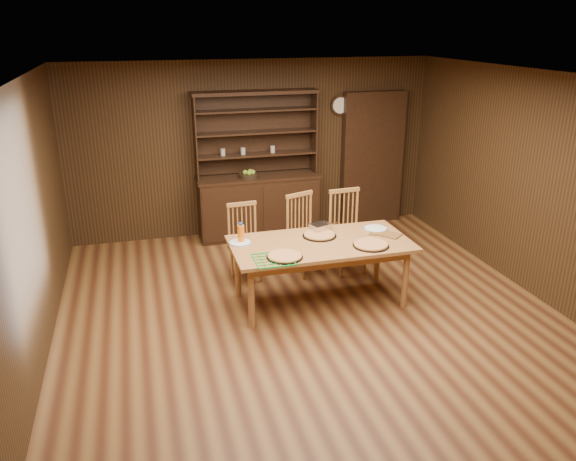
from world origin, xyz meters
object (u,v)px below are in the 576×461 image
object	(u,v)px
chair_center	(304,231)
juice_bottle	(241,233)
dining_table	(321,248)
chair_left	(244,239)
china_hutch	(258,198)
chair_right	(346,228)

from	to	relation	value
chair_center	juice_bottle	distance (m)	1.18
dining_table	chair_left	xyz separation A→B (m)	(-0.71, 0.90, -0.16)
china_hutch	juice_bottle	world-z (taller)	china_hutch
china_hutch	dining_table	world-z (taller)	china_hutch
china_hutch	juice_bottle	size ratio (longest dim) A/B	9.37
dining_table	chair_left	size ratio (longest dim) A/B	2.07
chair_right	china_hutch	bearing A→B (deg)	113.89
china_hutch	chair_center	world-z (taller)	china_hutch
chair_right	chair_left	bearing A→B (deg)	171.37
juice_bottle	china_hutch	bearing A→B (deg)	72.44
chair_left	chair_center	size ratio (longest dim) A/B	0.94
china_hutch	chair_right	distance (m)	1.76
chair_right	chair_center	bearing A→B (deg)	166.74
chair_left	chair_right	distance (m)	1.34
dining_table	chair_left	bearing A→B (deg)	128.16
china_hutch	chair_left	xyz separation A→B (m)	(-0.51, -1.45, -0.08)
china_hutch	chair_left	distance (m)	1.54
dining_table	china_hutch	bearing A→B (deg)	94.94
dining_table	chair_right	distance (m)	1.02
chair_left	juice_bottle	size ratio (longest dim) A/B	4.23
dining_table	chair_center	bearing A→B (deg)	85.51
chair_right	juice_bottle	bearing A→B (deg)	-163.90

